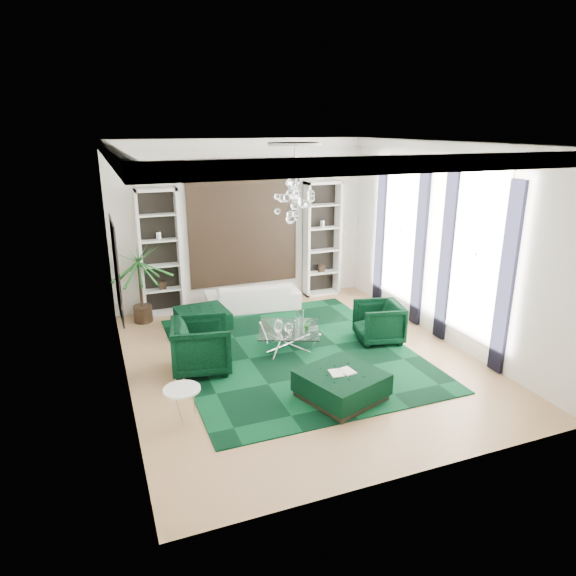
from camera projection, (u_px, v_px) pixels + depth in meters
name	position (u px, v px, depth m)	size (l,w,h in m)	color
floor	(300.00, 359.00, 9.36)	(6.00, 7.00, 0.02)	tan
ceiling	(302.00, 142.00, 8.20)	(6.00, 7.00, 0.02)	white
wall_back	(243.00, 223.00, 11.90)	(6.00, 0.02, 3.80)	silver
wall_front	(423.00, 331.00, 5.67)	(6.00, 0.02, 3.80)	silver
wall_left	(117.00, 276.00, 7.74)	(0.02, 7.00, 3.80)	silver
wall_right	(446.00, 244.00, 9.82)	(0.02, 7.00, 3.80)	silver
crown_molding	(301.00, 149.00, 8.24)	(6.00, 7.00, 0.18)	white
ceiling_medallion	(295.00, 144.00, 8.48)	(0.90, 0.90, 0.05)	white
tapestry	(243.00, 223.00, 11.86)	(2.50, 0.06, 2.80)	black
shelving_left	(160.00, 253.00, 11.20)	(0.90, 0.38, 2.80)	white
shelving_right	(322.00, 239.00, 12.55)	(0.90, 0.38, 2.80)	white
painting	(117.00, 269.00, 8.30)	(0.04, 1.30, 1.60)	black
window_near	(477.00, 254.00, 9.02)	(0.03, 1.10, 2.90)	white
curtain_near_a	(507.00, 280.00, 8.39)	(0.07, 0.30, 3.25)	black
curtain_near_b	(446.00, 258.00, 9.77)	(0.07, 0.30, 3.25)	black
window_far	(401.00, 230.00, 11.15)	(0.03, 1.10, 2.90)	white
curtain_far_a	(420.00, 249.00, 10.52)	(0.07, 0.30, 3.25)	black
curtain_far_b	(380.00, 234.00, 11.90)	(0.07, 0.30, 3.25)	black
rug	(294.00, 352.00, 9.62)	(4.20, 5.00, 0.02)	black
sofa	(253.00, 296.00, 11.80)	(2.12, 0.83, 0.62)	white
armchair_left	(201.00, 346.00, 8.79)	(0.97, 1.00, 0.91)	black
armchair_right	(379.00, 322.00, 10.02)	(0.84, 0.86, 0.79)	black
coffee_table	(289.00, 338.00, 9.79)	(1.12, 1.12, 0.39)	white
ottoman_side	(203.00, 320.00, 10.60)	(0.99, 0.99, 0.44)	black
ottoman_front	(341.00, 386.00, 7.93)	(1.12, 1.12, 0.45)	black
book	(342.00, 372.00, 7.86)	(0.40, 0.26, 0.03)	white
side_table	(183.00, 405.00, 7.32)	(0.53, 0.53, 0.51)	white
palm	(139.00, 273.00, 10.80)	(1.36, 1.36, 2.18)	#19591E
chandelier	(294.00, 200.00, 8.76)	(0.87, 0.87, 0.78)	white
table_plant	(307.00, 324.00, 9.58)	(0.15, 0.12, 0.27)	#19591E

